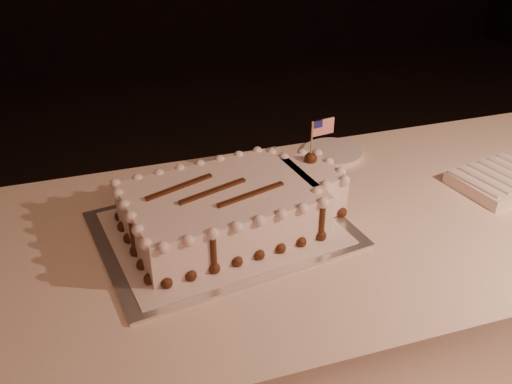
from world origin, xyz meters
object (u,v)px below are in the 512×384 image
object	(u,v)px
cake_board	(223,229)
side_plate	(333,152)
banquet_table	(360,326)
sheet_cake	(234,206)
napkin_stack	(502,180)

from	to	relation	value
cake_board	side_plate	world-z (taller)	side_plate
banquet_table	cake_board	world-z (taller)	cake_board
side_plate	sheet_cake	bearing A→B (deg)	-144.17
banquet_table	sheet_cake	xyz separation A→B (m)	(-0.34, 0.04, 0.43)
banquet_table	side_plate	world-z (taller)	side_plate
napkin_stack	side_plate	distance (m)	0.45
cake_board	sheet_cake	world-z (taller)	sheet_cake
sheet_cake	side_plate	distance (m)	0.46
banquet_table	sheet_cake	bearing A→B (deg)	173.17
cake_board	napkin_stack	distance (m)	0.74
sheet_cake	side_plate	xyz separation A→B (m)	(0.37, 0.27, -0.05)
cake_board	side_plate	size ratio (longest dim) A/B	3.27
sheet_cake	napkin_stack	size ratio (longest dim) A/B	1.97
side_plate	banquet_table	bearing A→B (deg)	-95.16
napkin_stack	side_plate	world-z (taller)	napkin_stack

